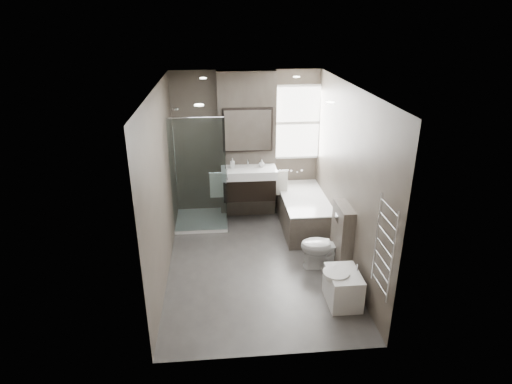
{
  "coord_description": "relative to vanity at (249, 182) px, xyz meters",
  "views": [
    {
      "loc": [
        -0.52,
        -5.51,
        3.48
      ],
      "look_at": [
        0.01,
        0.15,
        1.09
      ],
      "focal_mm": 30.0,
      "sensor_mm": 36.0,
      "label": 1
    }
  ],
  "objects": [
    {
      "name": "bathtub",
      "position": [
        0.92,
        -0.33,
        -0.43
      ],
      "size": [
        0.75,
        1.6,
        0.57
      ],
      "color": "#50483F",
      "rests_on": "ground"
    },
    {
      "name": "shower_enclosure",
      "position": [
        -0.75,
        -0.08,
        -0.25
      ],
      "size": [
        0.9,
        0.9,
        2.0
      ],
      "color": "white",
      "rests_on": "ground"
    },
    {
      "name": "soap_bottle_b",
      "position": [
        0.23,
        0.05,
        0.33
      ],
      "size": [
        0.11,
        0.11,
        0.14
      ],
      "primitive_type": "imported",
      "color": "white",
      "rests_on": "vanity"
    },
    {
      "name": "towel_left",
      "position": [
        -0.56,
        -0.02,
        -0.02
      ],
      "size": [
        0.24,
        0.06,
        0.44
      ],
      "primitive_type": "cube",
      "color": "silver",
      "rests_on": "vanity_pier"
    },
    {
      "name": "vanity",
      "position": [
        0.0,
        0.0,
        0.0
      ],
      "size": [
        0.95,
        0.47,
        0.66
      ],
      "color": "black",
      "rests_on": "vanity_pier"
    },
    {
      "name": "towel_right",
      "position": [
        0.56,
        -0.02,
        -0.02
      ],
      "size": [
        0.24,
        0.06,
        0.44
      ],
      "primitive_type": "cube",
      "color": "silver",
      "rests_on": "vanity_pier"
    },
    {
      "name": "bidet",
      "position": [
        1.01,
        -2.47,
        -0.51
      ],
      "size": [
        0.47,
        0.55,
        0.57
      ],
      "color": "white",
      "rests_on": "ground"
    },
    {
      "name": "toilet",
      "position": [
        0.97,
        -1.62,
        -0.4
      ],
      "size": [
        0.72,
        0.46,
        0.69
      ],
      "primitive_type": "imported",
      "rotation": [
        0.0,
        0.0,
        -1.69
      ],
      "color": "white",
      "rests_on": "ground"
    },
    {
      "name": "mirror_cabinet",
      "position": [
        0.0,
        0.19,
        0.89
      ],
      "size": [
        0.86,
        0.08,
        0.76
      ],
      "color": "black",
      "rests_on": "vanity_pier"
    },
    {
      "name": "towel_radiator",
      "position": [
        1.25,
        -3.03,
        0.38
      ],
      "size": [
        0.03,
        0.49,
        1.1
      ],
      "color": "silver",
      "rests_on": "room"
    },
    {
      "name": "cistern_box",
      "position": [
        1.21,
        -1.68,
        -0.24
      ],
      "size": [
        0.19,
        0.55,
        1.0
      ],
      "color": "#50483F",
      "rests_on": "ground"
    },
    {
      "name": "room",
      "position": [
        0.0,
        -1.43,
        0.56
      ],
      "size": [
        2.7,
        3.9,
        2.7
      ],
      "color": "#44413E",
      "rests_on": "ground"
    },
    {
      "name": "vanity_pier",
      "position": [
        0.0,
        0.35,
        0.56
      ],
      "size": [
        1.0,
        0.25,
        2.6
      ],
      "primitive_type": "cube",
      "color": "#50483F",
      "rests_on": "ground"
    },
    {
      "name": "window",
      "position": [
        0.9,
        0.45,
        0.93
      ],
      "size": [
        0.98,
        0.06,
        1.33
      ],
      "color": "white",
      "rests_on": "room"
    },
    {
      "name": "soap_bottle_a",
      "position": [
        -0.28,
        0.06,
        0.34
      ],
      "size": [
        0.08,
        0.08,
        0.17
      ],
      "primitive_type": "imported",
      "color": "white",
      "rests_on": "vanity"
    }
  ]
}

